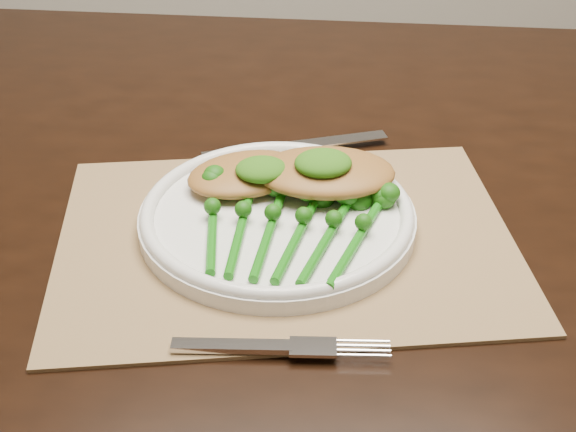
{
  "coord_description": "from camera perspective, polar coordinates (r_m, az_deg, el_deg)",
  "views": [
    {
      "loc": [
        -0.18,
        -0.74,
        1.19
      ],
      "look_at": [
        -0.14,
        -0.13,
        0.78
      ],
      "focal_mm": 50.0,
      "sensor_mm": 36.0,
      "label": 1
    }
  ],
  "objects": [
    {
      "name": "pesto_dollop_left",
      "position": [
        0.78,
        -1.9,
        3.33
      ],
      "size": [
        0.05,
        0.04,
        0.02
      ],
      "primitive_type": "ellipsoid",
      "color": "#1D4D0B",
      "rests_on": "chicken_fillet_left"
    },
    {
      "name": "pesto_dollop_right",
      "position": [
        0.77,
        2.51,
        3.78
      ],
      "size": [
        0.06,
        0.05,
        0.02
      ],
      "primitive_type": "ellipsoid",
      "color": "#1D4D0B",
      "rests_on": "chicken_fillet_right"
    },
    {
      "name": "chicken_fillet_right",
      "position": [
        0.78,
        2.69,
        3.13
      ],
      "size": [
        0.14,
        0.11,
        0.03
      ],
      "primitive_type": "ellipsoid",
      "rotation": [
        0.0,
        0.0,
        -0.08
      ],
      "color": "#9E692D",
      "rests_on": "dinner_plate"
    },
    {
      "name": "dining_table",
      "position": [
        1.1,
        3.78,
        -13.66
      ],
      "size": [
        1.72,
        1.14,
        0.75
      ],
      "rotation": [
        0.0,
        0.0,
        -0.16
      ],
      "color": "black",
      "rests_on": "ground"
    },
    {
      "name": "placemat",
      "position": [
        0.75,
        -0.15,
        -1.62
      ],
      "size": [
        0.43,
        0.32,
        0.0
      ],
      "primitive_type": "cube",
      "rotation": [
        0.0,
        0.0,
        0.03
      ],
      "color": "olive",
      "rests_on": "dining_table"
    },
    {
      "name": "broccolini_bundle",
      "position": [
        0.72,
        -0.36,
        -1.34
      ],
      "size": [
        0.19,
        0.2,
        0.04
      ],
      "rotation": [
        0.0,
        0.0,
        -0.25
      ],
      "color": "#12610C",
      "rests_on": "dinner_plate"
    },
    {
      "name": "knife",
      "position": [
        0.89,
        -0.73,
        4.83
      ],
      "size": [
        0.21,
        0.06,
        0.01
      ],
      "rotation": [
        0.0,
        0.0,
        0.19
      ],
      "color": "silver",
      "rests_on": "placemat"
    },
    {
      "name": "dinner_plate",
      "position": [
        0.76,
        -0.77,
        0.04
      ],
      "size": [
        0.26,
        0.26,
        0.02
      ],
      "color": "white",
      "rests_on": "placemat"
    },
    {
      "name": "fork",
      "position": [
        0.63,
        0.51,
        -9.32
      ],
      "size": [
        0.17,
        0.03,
        0.01
      ],
      "rotation": [
        0.0,
        0.0,
        -0.09
      ],
      "color": "silver",
      "rests_on": "placemat"
    },
    {
      "name": "chicken_fillet_left",
      "position": [
        0.8,
        -3.0,
        3.02
      ],
      "size": [
        0.14,
        0.12,
        0.02
      ],
      "primitive_type": "ellipsoid",
      "rotation": [
        0.0,
        0.0,
        0.32
      ],
      "color": "#9E692D",
      "rests_on": "dinner_plate"
    }
  ]
}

